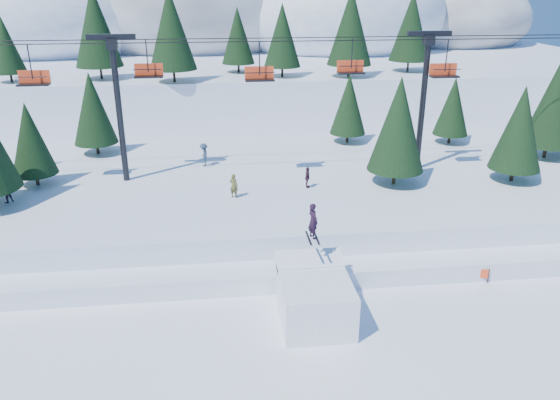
{
  "coord_description": "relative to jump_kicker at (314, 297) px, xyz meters",
  "views": [
    {
      "loc": [
        -2.26,
        -20.72,
        15.93
      ],
      "look_at": [
        0.9,
        6.0,
        5.2
      ],
      "focal_mm": 35.0,
      "sensor_mm": 36.0,
      "label": 1
    }
  ],
  "objects": [
    {
      "name": "banner_near",
      "position": [
        5.66,
        2.76,
        -0.76
      ],
      "size": [
        2.83,
        0.48,
        0.9
      ],
      "color": "black",
      "rests_on": "ground"
    },
    {
      "name": "chairlift",
      "position": [
        -1.68,
        15.56,
        8.02
      ],
      "size": [
        46.29,
        3.21,
        10.28
      ],
      "color": "black",
      "rests_on": "mid_shelf"
    },
    {
      "name": "conifer_stand",
      "position": [
        -1.22,
        15.96,
        5.42
      ],
      "size": [
        63.72,
        16.21,
        9.05
      ],
      "color": "black",
      "rests_on": "mid_shelf"
    },
    {
      "name": "jump_kicker",
      "position": [
        0.0,
        0.0,
        0.0
      ],
      "size": [
        3.47,
        4.73,
        5.75
      ],
      "color": "white",
      "rests_on": "ground"
    },
    {
      "name": "banner_far",
      "position": [
        9.16,
        2.85,
        -0.76
      ],
      "size": [
        2.69,
        1.02,
        0.9
      ],
      "color": "black",
      "rests_on": "ground"
    },
    {
      "name": "mountain_ridge",
      "position": [
        -7.31,
        70.84,
        8.34
      ],
      "size": [
        119.0,
        61.11,
        26.46
      ],
      "color": "white",
      "rests_on": "ground"
    },
    {
      "name": "ground",
      "position": [
        -2.23,
        -2.49,
        -1.3
      ],
      "size": [
        160.0,
        160.0,
        0.0
      ],
      "primitive_type": "plane",
      "color": "white",
      "rests_on": "ground"
    },
    {
      "name": "berm",
      "position": [
        -2.23,
        5.51,
        -0.75
      ],
      "size": [
        70.0,
        6.0,
        1.1
      ],
      "primitive_type": "cube",
      "color": "white",
      "rests_on": "ground"
    },
    {
      "name": "mid_shelf",
      "position": [
        -2.23,
        15.51,
        -0.05
      ],
      "size": [
        70.0,
        22.0,
        2.5
      ],
      "primitive_type": "cube",
      "color": "white",
      "rests_on": "ground"
    },
    {
      "name": "distant_skiers",
      "position": [
        -2.8,
        15.54,
        2.06
      ],
      "size": [
        29.54,
        8.02,
        1.83
      ],
      "color": "#28394B",
      "rests_on": "mid_shelf"
    }
  ]
}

